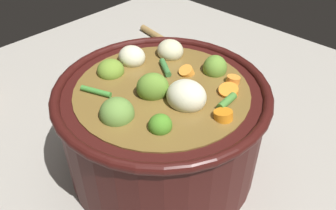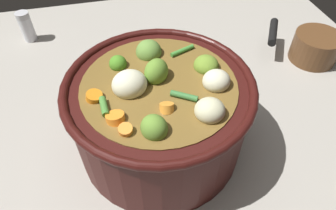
# 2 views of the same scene
# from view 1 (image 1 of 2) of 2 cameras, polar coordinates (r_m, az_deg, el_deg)

# --- Properties ---
(ground_plane) EXTENTS (1.10, 1.10, 0.00)m
(ground_plane) POSITION_cam_1_polar(r_m,az_deg,el_deg) (0.55, -0.87, -9.53)
(ground_plane) COLOR #9E998E
(cooking_pot) EXTENTS (0.29, 0.29, 0.17)m
(cooking_pot) POSITION_cam_1_polar(r_m,az_deg,el_deg) (0.49, -0.97, -3.35)
(cooking_pot) COLOR #38110F
(cooking_pot) RESTS_ON ground_plane
(wooden_spoon) EXTENTS (0.16, 0.19, 0.02)m
(wooden_spoon) POSITION_cam_1_polar(r_m,az_deg,el_deg) (0.83, -3.86, 9.42)
(wooden_spoon) COLOR olive
(wooden_spoon) RESTS_ON ground_plane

